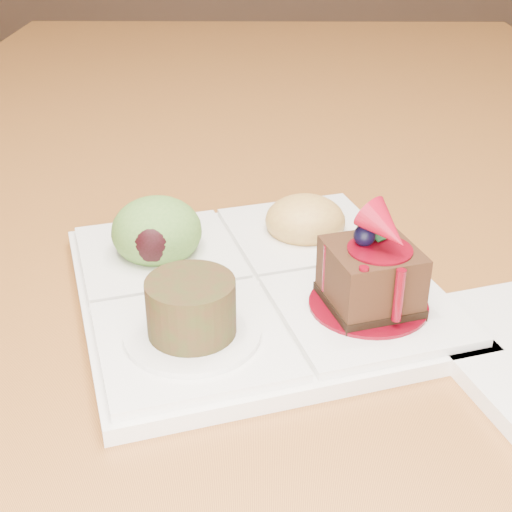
{
  "coord_description": "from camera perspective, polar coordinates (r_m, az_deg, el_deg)",
  "views": [
    {
      "loc": [
        -0.01,
        -0.66,
        1.04
      ],
      "look_at": [
        -0.01,
        -0.2,
        0.79
      ],
      "focal_mm": 50.0,
      "sensor_mm": 36.0,
      "label": 1
    }
  ],
  "objects": [
    {
      "name": "sampler_plate",
      "position": [
        0.53,
        -0.32,
        -1.23
      ],
      "size": [
        0.32,
        0.32,
        0.1
      ],
      "rotation": [
        0.0,
        0.0,
        0.31
      ],
      "color": "white",
      "rests_on": "dining_table"
    },
    {
      "name": "dining_table",
      "position": [
        0.75,
        1.28,
        0.51
      ],
      "size": [
        1.0,
        1.8,
        0.75
      ],
      "color": "#A16529",
      "rests_on": "ground"
    }
  ]
}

